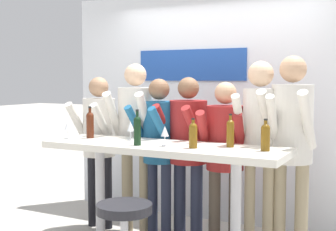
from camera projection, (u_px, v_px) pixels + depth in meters
name	position (u px, v px, depth m)	size (l,w,h in m)	color
back_wall	(219.00, 106.00, 5.34)	(3.81, 0.12, 2.64)	silver
tasting_table	(163.00, 162.00, 4.16)	(2.21, 0.67, 1.06)	silver
person_far_left	(99.00, 135.00, 5.10)	(0.42, 0.53, 1.66)	black
person_left	(135.00, 128.00, 4.92)	(0.49, 0.61, 1.79)	gray
person_center_left	(159.00, 139.00, 4.75)	(0.45, 0.56, 1.64)	#23283D
person_center	(188.00, 141.00, 4.68)	(0.51, 0.59, 1.65)	#23283D
person_center_right	(225.00, 147.00, 4.45)	(0.47, 0.56, 1.61)	#473D33
person_right	(260.00, 133.00, 4.27)	(0.40, 0.55, 1.80)	gray
person_far_right	(291.00, 133.00, 4.19)	(0.46, 0.58, 1.84)	gray
wine_bottle_0	(137.00, 129.00, 4.07)	(0.06, 0.06, 0.31)	black
wine_bottle_1	(90.00, 124.00, 4.57)	(0.07, 0.07, 0.31)	#4C1E0F
wine_bottle_2	(265.00, 136.00, 3.76)	(0.07, 0.07, 0.26)	brown
wine_bottle_3	(193.00, 134.00, 3.91)	(0.07, 0.07, 0.25)	brown
wine_bottle_4	(230.00, 132.00, 3.97)	(0.07, 0.07, 0.29)	brown
wine_glass_0	(165.00, 132.00, 4.02)	(0.07, 0.07, 0.18)	silver
wine_glass_1	(131.00, 127.00, 4.41)	(0.07, 0.07, 0.18)	silver
wine_glass_2	(68.00, 126.00, 4.53)	(0.07, 0.07, 0.18)	silver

